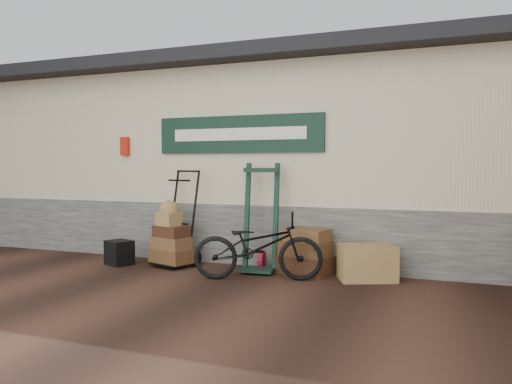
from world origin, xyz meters
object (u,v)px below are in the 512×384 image
suitcase_stack (305,251)px  wicker_hamper (367,263)px  bicycle (258,242)px  green_barrow (260,217)px  black_trunk (119,253)px  porter_trolley (179,217)px

suitcase_stack → wicker_hamper: bearing=-5.9°
suitcase_stack → bicycle: 0.77m
suitcase_stack → bicycle: bicycle is taller
suitcase_stack → green_barrow: bearing=-173.9°
wicker_hamper → black_trunk: size_ratio=1.92×
wicker_hamper → black_trunk: bearing=-174.9°
suitcase_stack → wicker_hamper: size_ratio=1.02×
porter_trolley → wicker_hamper: bearing=18.2°
green_barrow → wicker_hamper: size_ratio=2.16×
wicker_hamper → black_trunk: (-3.62, -0.32, -0.05)m
porter_trolley → suitcase_stack: 1.95m
porter_trolley → black_trunk: porter_trolley is taller
porter_trolley → green_barrow: bearing=19.5°
black_trunk → bicycle: 2.32m
wicker_hamper → porter_trolley: bearing=-179.6°
black_trunk → green_barrow: bearing=9.1°
wicker_hamper → bicycle: bearing=-159.7°
green_barrow → black_trunk: size_ratio=4.15×
porter_trolley → bicycle: size_ratio=0.86×
porter_trolley → black_trunk: size_ratio=3.96×
green_barrow → wicker_hamper: 1.58m
suitcase_stack → black_trunk: (-2.77, -0.41, -0.14)m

